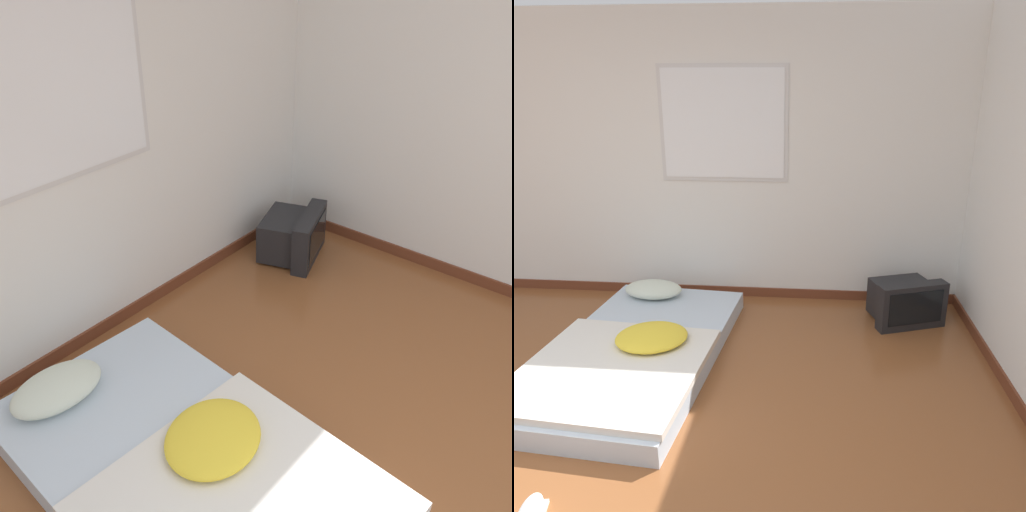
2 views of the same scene
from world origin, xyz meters
TOP-DOWN VIEW (x-y plane):
  - wall_back at (0.01, 2.88)m, footprint 7.53×0.08m
  - mattress_bed at (-0.08, 1.56)m, footprint 1.32×2.18m
  - crt_tv at (2.02, 2.43)m, footprint 0.65×0.59m

SIDE VIEW (x-z plane):
  - mattress_bed at x=-0.08m, z-range -0.04..0.25m
  - crt_tv at x=2.02m, z-range -0.01..0.39m
  - wall_back at x=0.01m, z-range -0.01..2.59m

